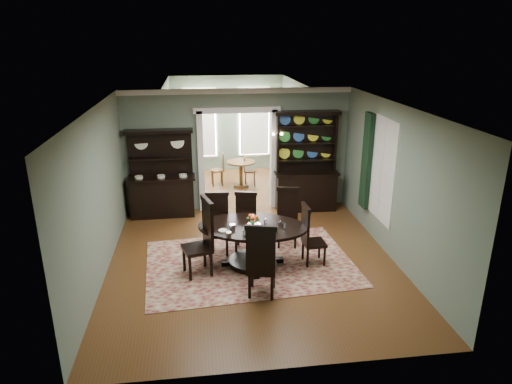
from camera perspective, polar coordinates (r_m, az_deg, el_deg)
room at (r=8.39m, az=-0.50°, el=0.88°), size 5.51×6.01×3.01m
parlor at (r=13.70m, az=-3.30°, el=7.82°), size 3.51×3.50×3.01m
doorway_trim at (r=11.21m, az=-2.34°, el=5.80°), size 2.08×0.25×2.57m
right_window at (r=9.87m, az=14.59°, el=3.22°), size 0.15×1.47×2.12m
wall_sconce at (r=11.12m, az=2.63°, el=7.13°), size 0.27×0.21×0.21m
rug at (r=8.95m, az=-0.77°, el=-8.85°), size 4.11×2.98×0.01m
dining_table at (r=8.66m, az=-0.45°, el=-5.72°), size 2.30×2.29×0.81m
centerpiece at (r=8.50m, az=-0.26°, el=-3.95°), size 1.27×0.81×0.21m
chair_far_left at (r=9.19m, az=-4.81°, el=-3.67°), size 0.48×0.46×1.24m
chair_far_mid at (r=9.31m, az=-1.31°, el=-3.44°), size 0.53×0.51×1.20m
chair_far_right at (r=9.53m, az=3.96°, el=-2.86°), size 0.53×0.51×1.23m
chair_end_left at (r=8.35m, az=-6.65°, el=-5.38°), size 0.63×0.65×1.44m
chair_end_right at (r=8.73m, az=6.68°, el=-5.17°), size 0.44×0.47×1.20m
chair_near at (r=7.56m, az=0.66°, el=-8.41°), size 0.60×0.58×1.35m
sideboard at (r=11.21m, az=-11.67°, el=0.71°), size 1.60×0.58×2.10m
welsh_dresser at (r=11.41m, az=6.24°, el=2.18°), size 1.60×0.63×2.47m
parlor_table at (r=13.15m, az=-1.89°, el=2.75°), size 0.81×0.81×0.75m
parlor_chair_left at (r=13.33m, az=-4.61°, el=2.99°), size 0.41×0.40×0.94m
parlor_chair_right at (r=13.31m, az=-1.02°, el=2.87°), size 0.38×0.37×0.88m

